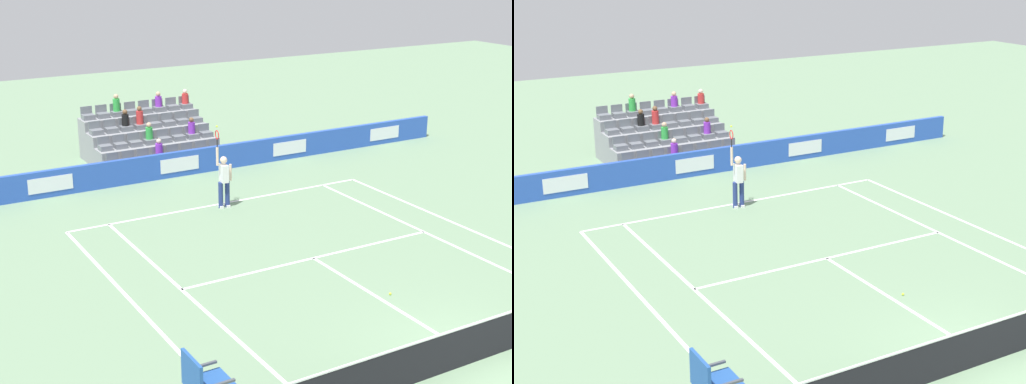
% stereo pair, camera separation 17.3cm
% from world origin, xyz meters
% --- Properties ---
extents(ground_plane, '(80.00, 80.00, 0.00)m').
position_xyz_m(ground_plane, '(0.00, 0.00, 0.00)').
color(ground_plane, gray).
extents(line_baseline, '(10.97, 0.10, 0.01)m').
position_xyz_m(line_baseline, '(0.00, -11.89, 0.00)').
color(line_baseline, white).
rests_on(line_baseline, ground).
extents(line_service, '(8.23, 0.10, 0.01)m').
position_xyz_m(line_service, '(0.00, -6.40, 0.00)').
color(line_service, white).
rests_on(line_service, ground).
extents(line_centre_service, '(0.10, 6.40, 0.01)m').
position_xyz_m(line_centre_service, '(0.00, -3.20, 0.00)').
color(line_centre_service, white).
rests_on(line_centre_service, ground).
extents(line_singles_sideline_left, '(0.10, 11.89, 0.01)m').
position_xyz_m(line_singles_sideline_left, '(4.12, -5.95, 0.00)').
color(line_singles_sideline_left, white).
rests_on(line_singles_sideline_left, ground).
extents(line_singles_sideline_right, '(0.10, 11.89, 0.01)m').
position_xyz_m(line_singles_sideline_right, '(-4.12, -5.95, 0.00)').
color(line_singles_sideline_right, white).
rests_on(line_singles_sideline_right, ground).
extents(line_doubles_sideline_left, '(0.10, 11.89, 0.01)m').
position_xyz_m(line_doubles_sideline_left, '(5.49, -5.95, 0.00)').
color(line_doubles_sideline_left, white).
rests_on(line_doubles_sideline_left, ground).
extents(line_doubles_sideline_right, '(0.10, 11.89, 0.01)m').
position_xyz_m(line_doubles_sideline_right, '(-5.49, -5.95, 0.00)').
color(line_doubles_sideline_right, white).
rests_on(line_doubles_sideline_right, ground).
extents(line_centre_mark, '(0.10, 0.20, 0.01)m').
position_xyz_m(line_centre_mark, '(0.00, -11.79, 0.00)').
color(line_centre_mark, white).
rests_on(line_centre_mark, ground).
extents(sponsor_barrier, '(24.69, 0.22, 0.97)m').
position_xyz_m(sponsor_barrier, '(0.00, -15.58, 0.48)').
color(sponsor_barrier, blue).
rests_on(sponsor_barrier, ground).
extents(tennis_net, '(11.97, 0.10, 1.07)m').
position_xyz_m(tennis_net, '(0.00, 0.00, 0.49)').
color(tennis_net, '#33383D').
rests_on(tennis_net, ground).
extents(tennis_player, '(0.52, 0.38, 2.85)m').
position_xyz_m(tennis_player, '(0.18, -11.52, 0.99)').
color(tennis_player, navy).
rests_on(tennis_player, ground).
extents(stadium_stand, '(4.96, 3.80, 2.59)m').
position_xyz_m(stadium_stand, '(-0.00, -18.52, 0.69)').
color(stadium_stand, gray).
rests_on(stadium_stand, ground).
extents(loose_tennis_ball, '(0.07, 0.07, 0.07)m').
position_xyz_m(loose_tennis_ball, '(-0.36, -3.45, 0.03)').
color(loose_tennis_ball, '#D1E533').
rests_on(loose_tennis_ball, ground).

